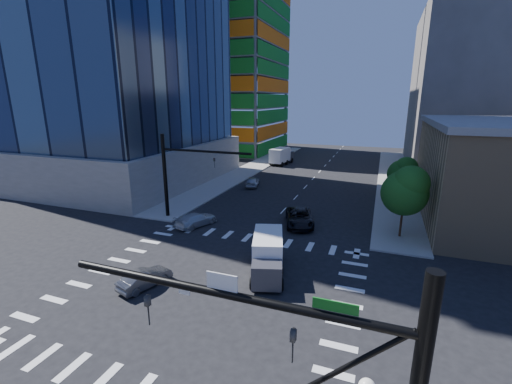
% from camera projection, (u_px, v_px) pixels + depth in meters
% --- Properties ---
extents(ground, '(160.00, 160.00, 0.00)m').
position_uv_depth(ground, '(213.00, 287.00, 23.82)').
color(ground, black).
rests_on(ground, ground).
extents(road_markings, '(20.00, 20.00, 0.01)m').
position_uv_depth(road_markings, '(213.00, 287.00, 23.82)').
color(road_markings, silver).
rests_on(road_markings, ground).
extents(sidewalk_ne, '(5.00, 60.00, 0.15)m').
position_uv_depth(sidewalk_ne, '(394.00, 179.00, 55.82)').
color(sidewalk_ne, '#989490').
rests_on(sidewalk_ne, ground).
extents(sidewalk_nw, '(5.00, 60.00, 0.15)m').
position_uv_depth(sidewalk_nw, '(251.00, 168.00, 64.19)').
color(sidewalk_nw, '#989490').
rests_on(sidewalk_nw, ground).
extents(construction_building, '(25.16, 34.50, 70.60)m').
position_uv_depth(construction_building, '(226.00, 48.00, 82.58)').
color(construction_building, slate).
rests_on(construction_building, ground).
extents(bg_building_ne, '(24.00, 30.00, 28.00)m').
position_uv_depth(bg_building_ne, '(488.00, 91.00, 60.89)').
color(bg_building_ne, '#5F5A55').
rests_on(bg_building_ne, ground).
extents(signal_mast_nw, '(10.20, 0.40, 9.00)m').
position_uv_depth(signal_mast_nw, '(177.00, 169.00, 36.13)').
color(signal_mast_nw, black).
rests_on(signal_mast_nw, sidewalk_nw).
extents(tree_south, '(4.16, 4.16, 6.82)m').
position_uv_depth(tree_south, '(406.00, 190.00, 30.95)').
color(tree_south, '#382316').
rests_on(tree_south, sidewalk_ne).
extents(tree_north, '(3.54, 3.52, 5.78)m').
position_uv_depth(tree_north, '(403.00, 172.00, 41.89)').
color(tree_north, '#382316').
rests_on(tree_north, sidewalk_ne).
extents(car_nb_far, '(4.25, 6.30, 1.60)m').
position_uv_depth(car_nb_far, '(299.00, 218.00, 35.37)').
color(car_nb_far, black).
rests_on(car_nb_far, ground).
extents(car_sb_near, '(3.40, 5.02, 1.35)m').
position_uv_depth(car_sb_near, '(196.00, 219.00, 35.20)').
color(car_sb_near, silver).
rests_on(car_sb_near, ground).
extents(car_sb_mid, '(2.66, 4.62, 1.48)m').
position_uv_depth(car_sb_mid, '(253.00, 182.00, 51.08)').
color(car_sb_mid, '#B9BBC1').
rests_on(car_sb_mid, ground).
extents(car_sb_cross, '(2.39, 4.06, 1.26)m').
position_uv_depth(car_sb_cross, '(145.00, 278.00, 23.72)').
color(car_sb_cross, '#505055').
rests_on(car_sb_cross, ground).
extents(box_truck_near, '(3.79, 5.87, 2.85)m').
position_uv_depth(box_truck_near, '(268.00, 259.00, 25.17)').
color(box_truck_near, black).
rests_on(box_truck_near, ground).
extents(box_truck_far, '(3.50, 6.56, 3.28)m').
position_uv_depth(box_truck_far, '(282.00, 157.00, 68.63)').
color(box_truck_far, black).
rests_on(box_truck_far, ground).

